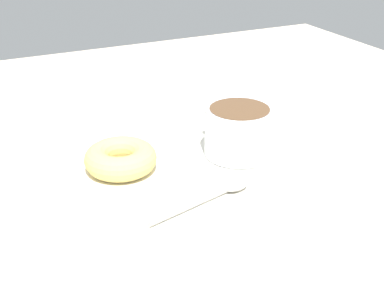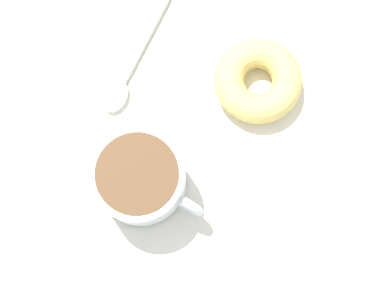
{
  "view_description": "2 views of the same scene",
  "coord_description": "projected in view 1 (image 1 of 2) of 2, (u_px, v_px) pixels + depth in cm",
  "views": [
    {
      "loc": [
        -56.77,
        30.02,
        33.1
      ],
      "look_at": [
        1.08,
        2.3,
        2.3
      ],
      "focal_mm": 50.0,
      "sensor_mm": 36.0,
      "label": 1
    },
    {
      "loc": [
        9.01,
        -7.06,
        66.8
      ],
      "look_at": [
        1.08,
        2.3,
        2.3
      ],
      "focal_mm": 60.0,
      "sensor_mm": 36.0,
      "label": 2
    }
  ],
  "objects": [
    {
      "name": "ground_plane",
      "position": [
        211.0,
        166.0,
        0.73
      ],
      "size": [
        120.0,
        120.0,
        2.0
      ],
      "primitive_type": "cube",
      "color": "beige"
    },
    {
      "name": "coffee_cup",
      "position": [
        238.0,
        130.0,
        0.72
      ],
      "size": [
        11.8,
        9.2,
        6.63
      ],
      "color": "silver",
      "rests_on": "napkin"
    },
    {
      "name": "napkin",
      "position": [
        192.0,
        158.0,
        0.72
      ],
      "size": [
        35.42,
        35.42,
        0.3
      ],
      "primitive_type": "cube",
      "rotation": [
        0.0,
        0.0,
        -0.06
      ],
      "color": "white",
      "rests_on": "ground_plane"
    },
    {
      "name": "donut",
      "position": [
        121.0,
        158.0,
        0.68
      ],
      "size": [
        9.31,
        9.31,
        3.19
      ],
      "primitive_type": "torus",
      "color": "#E5C66B",
      "rests_on": "napkin"
    },
    {
      "name": "spoon",
      "position": [
        222.0,
        191.0,
        0.63
      ],
      "size": [
        5.02,
        14.47,
        0.9
      ],
      "color": "#B7B2A8",
      "rests_on": "napkin"
    }
  ]
}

